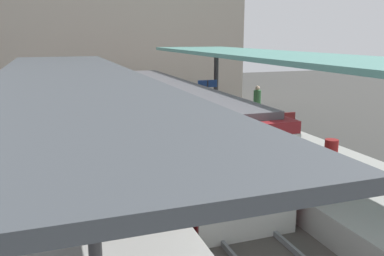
# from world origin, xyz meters

# --- Properties ---
(ground_plane) EXTENTS (80.00, 80.00, 0.00)m
(ground_plane) POSITION_xyz_m (0.00, 0.00, 0.00)
(ground_plane) COLOR #383835
(platform_left) EXTENTS (4.40, 28.00, 1.00)m
(platform_left) POSITION_xyz_m (-3.80, 0.00, 0.50)
(platform_left) COLOR #9E9E99
(platform_left) RESTS_ON ground_plane
(platform_right) EXTENTS (4.40, 28.00, 1.00)m
(platform_right) POSITION_xyz_m (3.80, 0.00, 0.50)
(platform_right) COLOR #9E9E99
(platform_right) RESTS_ON ground_plane
(track_ballast) EXTENTS (3.20, 28.00, 0.20)m
(track_ballast) POSITION_xyz_m (0.00, 0.00, 0.10)
(track_ballast) COLOR #4C4742
(track_ballast) RESTS_ON ground_plane
(rail_near_side) EXTENTS (0.08, 28.00, 0.14)m
(rail_near_side) POSITION_xyz_m (-0.72, 0.00, 0.27)
(rail_near_side) COLOR slate
(rail_near_side) RESTS_ON track_ballast
(rail_far_side) EXTENTS (0.08, 28.00, 0.14)m
(rail_far_side) POSITION_xyz_m (0.72, 0.00, 0.27)
(rail_far_side) COLOR slate
(rail_far_side) RESTS_ON track_ballast
(commuter_train) EXTENTS (2.78, 13.65, 3.10)m
(commuter_train) POSITION_xyz_m (0.00, 3.34, 1.73)
(commuter_train) COLOR maroon
(commuter_train) RESTS_ON track_ballast
(canopy_left) EXTENTS (4.18, 21.00, 3.01)m
(canopy_left) POSITION_xyz_m (-3.80, 1.40, 3.89)
(canopy_left) COLOR #333335
(canopy_left) RESTS_ON platform_left
(canopy_right) EXTENTS (4.18, 21.00, 3.47)m
(canopy_right) POSITION_xyz_m (3.80, 1.40, 4.35)
(canopy_right) COLOR #333335
(canopy_right) RESTS_ON platform_right
(platform_bench) EXTENTS (1.40, 0.41, 0.86)m
(platform_bench) POSITION_xyz_m (5.02, 3.17, 1.46)
(platform_bench) COLOR black
(platform_bench) RESTS_ON platform_right
(platform_sign) EXTENTS (0.90, 0.08, 2.21)m
(platform_sign) POSITION_xyz_m (2.25, 5.01, 2.62)
(platform_sign) COLOR #262628
(platform_sign) RESTS_ON platform_right
(litter_bin) EXTENTS (0.44, 0.44, 0.80)m
(litter_bin) POSITION_xyz_m (4.26, -1.04, 1.40)
(litter_bin) COLOR maroon
(litter_bin) RESTS_ON platform_right
(passenger_near_bench) EXTENTS (0.36, 0.36, 1.78)m
(passenger_near_bench) POSITION_xyz_m (5.08, 5.58, 1.93)
(passenger_near_bench) COLOR maroon
(passenger_near_bench) RESTS_ON platform_right
(passenger_mid_platform) EXTENTS (0.36, 0.36, 1.61)m
(passenger_mid_platform) POSITION_xyz_m (-4.02, 1.66, 1.83)
(passenger_mid_platform) COLOR navy
(passenger_mid_platform) RESTS_ON platform_left
(station_building_backdrop) EXTENTS (18.00, 6.00, 11.00)m
(station_building_backdrop) POSITION_xyz_m (1.01, 20.00, 5.50)
(station_building_backdrop) COLOR #A89E8E
(station_building_backdrop) RESTS_ON ground_plane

